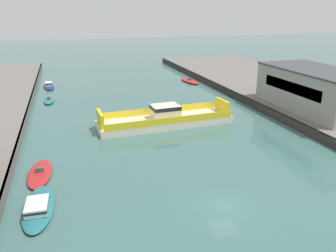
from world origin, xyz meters
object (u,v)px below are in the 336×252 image
moored_boat_near_left (49,101)px  moored_boat_far_left (38,207)px  moored_boat_near_right (40,173)px  moored_boat_mid_right (190,81)px  chain_ferry (165,119)px  moored_boat_mid_left (49,86)px  warehouse_shed (316,89)px

moored_boat_near_left → moored_boat_far_left: (0.01, -40.96, 0.14)m
moored_boat_near_right → moored_boat_mid_right: (34.58, 43.53, 0.06)m
chain_ferry → moored_boat_far_left: 27.36m
moored_boat_far_left → chain_ferry: bearing=47.6°
moored_boat_mid_left → moored_boat_mid_right: bearing=-6.3°
chain_ferry → moored_boat_far_left: (-18.45, -20.20, -0.61)m
moored_boat_mid_right → moored_boat_far_left: moored_boat_far_left is taller
chain_ferry → moored_boat_far_left: chain_ferry is taller
chain_ferry → moored_boat_mid_left: size_ratio=3.05×
moored_boat_mid_right → warehouse_shed: bearing=-73.4°
moored_boat_mid_left → moored_boat_mid_right: 34.93m
moored_boat_mid_right → moored_boat_mid_left: bearing=173.7°
moored_boat_near_right → moored_boat_mid_left: (-0.14, 47.36, 0.24)m
chain_ferry → moored_boat_mid_right: (15.92, 30.87, -0.74)m
chain_ferry → moored_boat_near_right: bearing=-145.9°
moored_boat_far_left → warehouse_shed: size_ratio=0.40×
moored_boat_mid_right → moored_boat_near_right: bearing=-128.5°
moored_boat_near_right → warehouse_shed: 45.98m
moored_boat_near_left → warehouse_shed: bearing=-28.3°
moored_boat_near_left → warehouse_shed: (44.56, -23.96, 4.63)m
chain_ferry → warehouse_shed: size_ratio=1.04×
chain_ferry → moored_boat_near_right: size_ratio=2.94×
moored_boat_near_left → moored_boat_mid_right: moored_boat_mid_right is taller
moored_boat_near_left → moored_boat_mid_left: 13.95m
moored_boat_near_left → moored_boat_mid_left: (-0.34, 13.94, 0.19)m
moored_boat_near_left → warehouse_shed: 50.80m
chain_ferry → warehouse_shed: 26.58m
moored_boat_near_right → moored_boat_mid_right: size_ratio=0.88×
moored_boat_near_right → moored_boat_mid_left: size_ratio=1.04×
moored_boat_near_right → moored_boat_near_left: bearing=89.7°
moored_boat_mid_left → moored_boat_mid_right: moored_boat_mid_left is taller
moored_boat_mid_left → moored_boat_mid_right: (34.72, -3.83, -0.18)m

